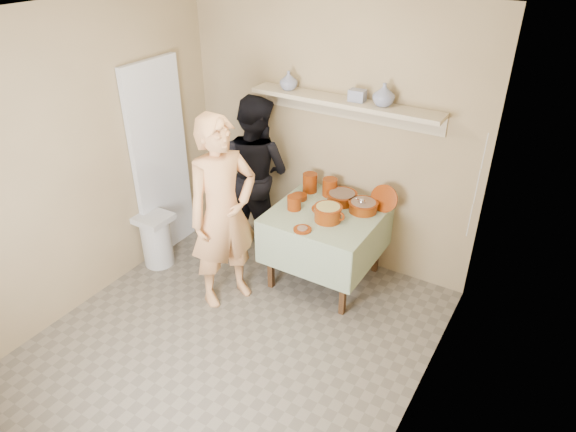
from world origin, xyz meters
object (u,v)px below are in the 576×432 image
Objects in this scene: serving_table at (326,223)px; cazuela_rice at (328,212)px; person_helper at (255,173)px; trash_bin at (157,239)px; person_cook at (223,214)px.

cazuela_rice reaches higher than serving_table.
trash_bin is at bearing 57.93° from person_helper.
person_helper is 5.00× the size of cazuela_rice.
person_helper reaches higher than cazuela_rice.
serving_table is 2.95× the size of cazuela_rice.
cazuela_rice is 0.59× the size of trash_bin.
person_helper is 2.95× the size of trash_bin.
serving_table reaches higher than trash_bin.
person_helper is at bearing 166.26° from serving_table.
person_cook is 0.99m from person_helper.
person_helper is 1.10m from cazuela_rice.
serving_table is (0.96, -0.23, -0.18)m from person_helper.
trash_bin is (-0.63, -0.88, -0.54)m from person_helper.
cazuela_rice is at bearing 163.98° from person_helper.
serving_table is at bearing 169.84° from person_helper.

